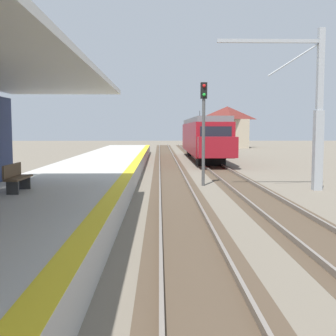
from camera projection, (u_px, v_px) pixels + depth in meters
station_platform at (46, 205)px, 13.84m from camera, size 5.00×80.00×0.91m
track_pair_nearest_platform at (177, 197)px, 17.95m from camera, size 2.34×120.00×0.16m
track_pair_middle at (258, 197)px, 18.02m from camera, size 2.34×120.00×0.16m
approaching_train at (204, 137)px, 40.07m from camera, size 2.93×19.60×4.76m
rail_signal_post at (204, 123)px, 21.62m from camera, size 0.32×0.34×5.20m
catenary_pylon_far_side at (313, 114)px, 20.02m from camera, size 5.00×0.40×7.50m
platform_bench at (16, 177)px, 13.56m from camera, size 0.45×1.60×0.88m
distant_trackside_house at (227, 126)px, 66.72m from camera, size 6.60×5.28×6.40m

